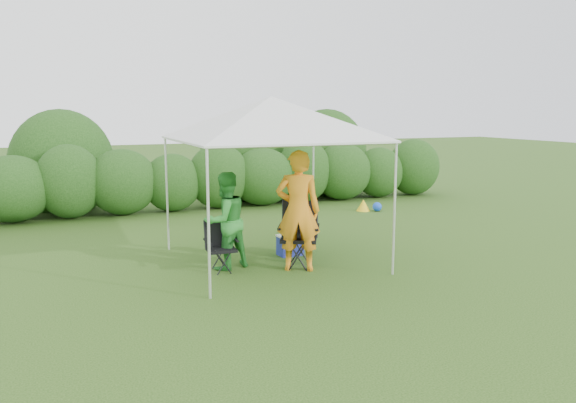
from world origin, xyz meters
name	(u,v)px	position (x,y,z in m)	size (l,w,h in m)	color
ground	(282,268)	(0.00, 0.00, 0.00)	(70.00, 70.00, 0.00)	#375B1C
hedge	(197,179)	(0.04, 6.00, 0.83)	(15.19, 1.53, 1.80)	#254F18
canopy	(271,118)	(0.00, 0.50, 2.46)	(3.10, 3.10, 2.83)	silver
chair_right	(299,230)	(0.34, 0.09, 0.61)	(0.83, 0.81, 1.08)	black
chair_left	(220,242)	(-0.98, 0.31, 0.47)	(0.53, 0.48, 0.82)	black
man	(298,211)	(0.20, -0.17, 0.99)	(0.72, 0.47, 1.98)	orange
woman	(225,221)	(-0.86, 0.37, 0.80)	(0.78, 0.61, 1.61)	green
cooler	(290,245)	(0.45, 0.75, 0.19)	(0.46, 0.35, 0.37)	#202A96
bottle	(294,228)	(0.51, 0.71, 0.51)	(0.07, 0.07, 0.27)	#592D0C
lawn_toy	(367,206)	(4.04, 4.09, 0.14)	(0.59, 0.49, 0.30)	yellow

